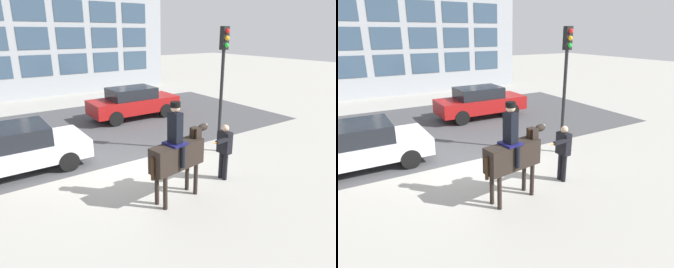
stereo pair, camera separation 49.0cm
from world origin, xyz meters
The scene contains 7 objects.
ground_plane centered at (0.00, 0.00, 0.00)m, with size 80.00×80.00×0.00m, color #9E9B93.
road_surface centered at (0.00, 4.75, 0.00)m, with size 18.65×8.50×0.01m.
mounted_horse_lead centered at (0.05, -2.25, 1.27)m, with size 1.90×0.66×2.55m.
pedestrian_bystander centered at (1.76, -2.10, 0.96)m, with size 0.82×0.48×1.64m.
street_car_near_lane centered at (-3.04, 1.87, 0.73)m, with size 4.09×2.06×1.41m.
street_car_far_lane centered at (2.73, 5.17, 0.80)m, with size 4.35×1.78×1.52m.
traffic_light centered at (3.17, -0.44, 2.82)m, with size 0.24×0.29×4.23m.
Camera 2 is at (-3.54, -7.96, 4.06)m, focal length 32.00 mm.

